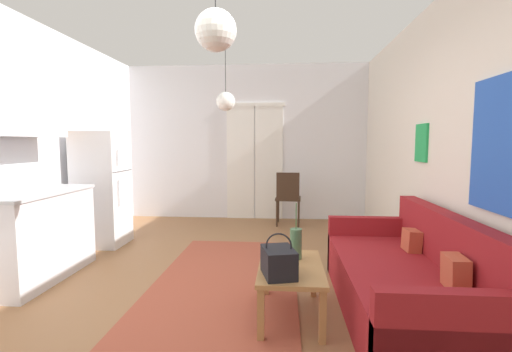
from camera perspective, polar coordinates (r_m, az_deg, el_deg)
name	(u,v)px	position (r m, az deg, el deg)	size (l,w,h in m)	color
ground_plane	(205,303)	(3.48, -8.06, -19.44)	(4.95, 7.52, 0.10)	#8E603D
wall_back	(246,143)	(6.62, -1.53, 5.24)	(4.55, 0.13, 2.81)	silver
wall_right	(470,143)	(3.43, 30.95, 4.59)	(0.12, 7.12, 2.81)	silver
area_rug	(223,287)	(3.65, -5.24, -17.21)	(1.42, 3.16, 0.01)	#9E4733
couch	(410,283)	(3.27, 23.37, -15.45)	(0.91, 2.03, 0.84)	maroon
coffee_table	(291,273)	(2.99, 5.56, -15.09)	(0.51, 0.85, 0.42)	#A87542
bamboo_vase	(296,244)	(3.10, 6.38, -10.66)	(0.10, 0.10, 0.48)	#47704C
handbag	(279,262)	(2.72, 3.63, -13.47)	(0.29, 0.35, 0.32)	black
refrigerator	(102,189)	(5.32, -23.36, -1.85)	(0.62, 0.58, 1.56)	white
kitchen_counter	(32,203)	(4.29, -32.19, -3.67)	(0.59, 1.26, 2.07)	silver
accent_chair	(288,196)	(6.05, 5.14, -3.14)	(0.44, 0.42, 0.91)	#382619
pendant_lamp_near	(216,30)	(2.73, -6.45, 22.10)	(0.30, 0.30, 0.76)	black
pendant_lamp_far	(226,101)	(5.31, -4.86, 11.77)	(0.27, 0.27, 0.95)	black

